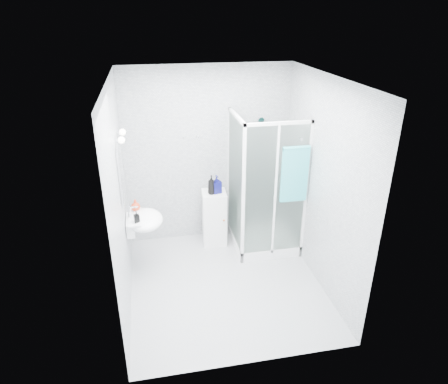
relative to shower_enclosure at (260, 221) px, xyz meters
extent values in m
cube|color=silver|center=(-0.67, -0.77, 0.85)|extent=(2.40, 2.60, 2.60)
cube|color=#ACAFB1|center=(-0.67, -0.77, -0.44)|extent=(2.40, 2.60, 0.01)
cube|color=white|center=(-0.67, -0.77, 2.15)|extent=(2.40, 2.60, 0.01)
cube|color=white|center=(0.08, 0.08, -0.39)|extent=(0.90, 0.90, 0.12)
cube|color=white|center=(-0.35, 0.08, 1.53)|extent=(0.04, 0.90, 0.04)
cube|color=white|center=(0.08, -0.35, 1.53)|extent=(0.90, 0.04, 0.04)
cube|color=white|center=(-0.35, -0.35, 0.55)|extent=(0.04, 0.04, 2.00)
cube|color=white|center=(-0.36, 0.08, 0.59)|extent=(0.02, 0.82, 1.84)
cube|color=white|center=(0.08, -0.36, 0.59)|extent=(0.82, 0.02, 1.84)
cube|color=white|center=(0.08, -0.35, 0.59)|extent=(0.03, 0.04, 1.84)
cylinder|color=silver|center=(0.08, 0.47, 0.90)|extent=(0.02, 0.02, 1.00)
cylinder|color=silver|center=(0.08, 0.44, 1.37)|extent=(0.09, 0.05, 0.09)
cylinder|color=silver|center=(0.13, 0.50, 0.60)|extent=(0.12, 0.04, 0.12)
cylinder|color=silver|center=(0.36, -0.39, 1.33)|extent=(0.03, 0.05, 0.03)
cube|color=white|center=(-1.81, -0.32, 0.30)|extent=(0.10, 0.40, 0.18)
ellipsoid|color=white|center=(-1.63, -0.32, 0.35)|extent=(0.46, 0.56, 0.20)
cube|color=white|center=(-1.75, -0.32, 0.40)|extent=(0.16, 0.50, 0.02)
cylinder|color=silver|center=(-1.81, -0.32, 0.48)|extent=(0.04, 0.04, 0.16)
cylinder|color=silver|center=(-1.76, -0.32, 0.55)|extent=(0.12, 0.02, 0.02)
cube|color=white|center=(-1.85, -0.32, 1.05)|extent=(0.02, 0.60, 0.70)
cylinder|color=silver|center=(-1.84, -0.48, 1.47)|extent=(0.05, 0.04, 0.04)
sphere|color=white|center=(-1.80, -0.48, 1.47)|extent=(0.08, 0.08, 0.08)
cylinder|color=silver|center=(-1.84, -0.16, 1.47)|extent=(0.05, 0.04, 0.04)
sphere|color=white|center=(-1.80, -0.16, 1.47)|extent=(0.08, 0.08, 0.08)
cylinder|color=silver|center=(-1.02, 0.50, 1.17)|extent=(0.02, 0.04, 0.02)
sphere|color=silver|center=(-1.02, 0.48, 1.17)|extent=(0.03, 0.03, 0.03)
cylinder|color=silver|center=(-0.82, 0.50, 1.17)|extent=(0.02, 0.04, 0.02)
sphere|color=silver|center=(-0.82, 0.48, 1.17)|extent=(0.03, 0.03, 0.03)
cube|color=white|center=(-0.63, 0.27, -0.03)|extent=(0.37, 0.37, 0.83)
cube|color=white|center=(-0.63, 0.10, -0.03)|extent=(0.31, 0.03, 0.71)
sphere|color=#C7591C|center=(-0.52, 0.09, 0.01)|extent=(0.03, 0.03, 0.03)
cube|color=#2FAAB3|center=(0.31, -0.40, 0.85)|extent=(0.36, 0.04, 0.73)
cylinder|color=#2FAAB3|center=(0.31, -0.40, 1.22)|extent=(0.36, 0.05, 0.05)
imported|color=black|center=(-0.68, 0.23, 0.53)|extent=(0.12, 0.12, 0.28)
imported|color=#0E0F54|center=(-0.60, 0.26, 0.52)|extent=(0.14, 0.15, 0.26)
imported|color=#B73115|center=(-1.74, -0.15, 0.49)|extent=(0.16, 0.16, 0.15)
imported|color=black|center=(-1.72, -0.47, 0.49)|extent=(0.08, 0.08, 0.15)
camera|label=1|loc=(-1.50, -4.90, 2.81)|focal=32.00mm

